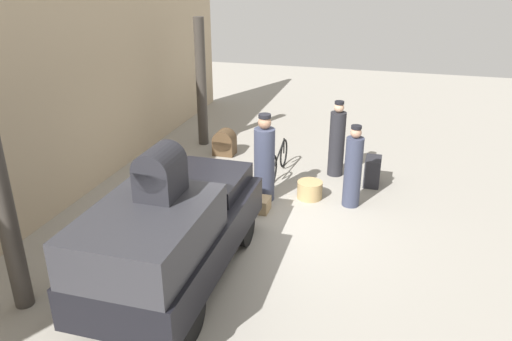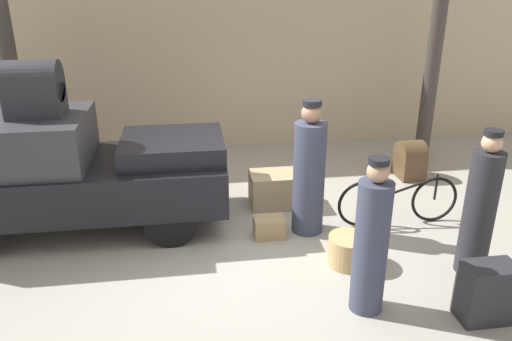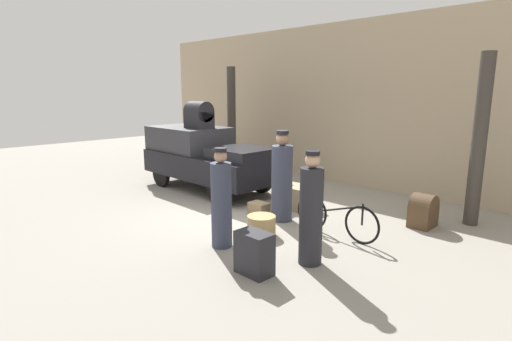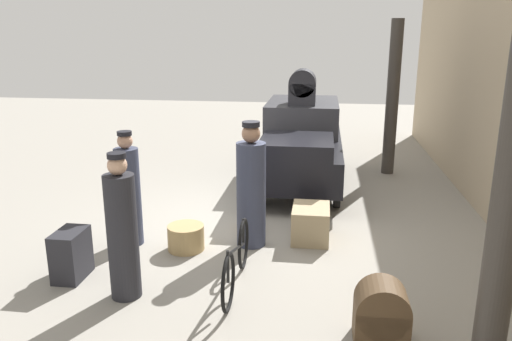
# 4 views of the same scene
# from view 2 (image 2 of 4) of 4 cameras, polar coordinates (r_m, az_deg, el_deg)

# --- Properties ---
(ground_plane) EXTENTS (30.00, 30.00, 0.00)m
(ground_plane) POSITION_cam_2_polar(r_m,az_deg,el_deg) (6.75, -1.45, -8.23)
(ground_plane) COLOR gray
(station_building_facade) EXTENTS (16.00, 0.15, 4.50)m
(station_building_facade) POSITION_cam_2_polar(r_m,az_deg,el_deg) (9.97, -4.48, 15.20)
(station_building_facade) COLOR tan
(station_building_facade) RESTS_ON ground
(canopy_pillar_left) EXTENTS (0.27, 0.27, 3.37)m
(canopy_pillar_left) POSITION_cam_2_polar(r_m,az_deg,el_deg) (9.12, -26.01, 8.90)
(canopy_pillar_left) COLOR #38332D
(canopy_pillar_left) RESTS_ON ground
(canopy_pillar_right) EXTENTS (0.27, 0.27, 3.37)m
(canopy_pillar_right) POSITION_cam_2_polar(r_m,az_deg,el_deg) (9.78, 19.43, 10.57)
(canopy_pillar_right) COLOR #38332D
(canopy_pillar_right) RESTS_ON ground
(truck) EXTENTS (3.98, 1.64, 1.64)m
(truck) POSITION_cam_2_polar(r_m,az_deg,el_deg) (7.25, -21.16, 0.26)
(truck) COLOR black
(truck) RESTS_ON ground
(bicycle) EXTENTS (1.77, 0.04, 0.73)m
(bicycle) POSITION_cam_2_polar(r_m,az_deg,el_deg) (7.35, 15.95, -3.38)
(bicycle) COLOR black
(bicycle) RESTS_ON ground
(wicker_basket) EXTENTS (0.53, 0.53, 0.37)m
(wicker_basket) POSITION_cam_2_polar(r_m,az_deg,el_deg) (6.32, 10.64, -8.95)
(wicker_basket) COLOR tan
(wicker_basket) RESTS_ON ground
(porter_lifting_near_truck) EXTENTS (0.36, 0.36, 1.78)m
(porter_lifting_near_truck) POSITION_cam_2_polar(r_m,az_deg,el_deg) (6.34, 24.20, -4.06)
(porter_lifting_near_truck) COLOR #232328
(porter_lifting_near_truck) RESTS_ON ground
(porter_carrying_trunk) EXTENTS (0.43, 0.43, 1.86)m
(porter_carrying_trunk) POSITION_cam_2_polar(r_m,az_deg,el_deg) (6.73, 6.08, -0.38)
(porter_carrying_trunk) COLOR #33384C
(porter_carrying_trunk) RESTS_ON ground
(porter_with_bicycle) EXTENTS (0.35, 0.35, 1.72)m
(porter_with_bicycle) POSITION_cam_2_polar(r_m,az_deg,el_deg) (5.28, 13.01, -8.08)
(porter_with_bicycle) COLOR #33384C
(porter_with_bicycle) RESTS_ON ground
(trunk_wicker_pale) EXTENTS (0.74, 0.56, 0.52)m
(trunk_wicker_pale) POSITION_cam_2_polar(r_m,az_deg,el_deg) (7.69, 2.12, -2.16)
(trunk_wicker_pale) COLOR #9E8966
(trunk_wicker_pale) RESTS_ON ground
(trunk_barrel_dark) EXTENTS (0.41, 0.55, 0.67)m
(trunk_barrel_dark) POSITION_cam_2_polar(r_m,az_deg,el_deg) (9.13, 17.18, 1.14)
(trunk_barrel_dark) COLOR #4C3823
(trunk_barrel_dark) RESTS_ON ground
(trunk_large_brown) EXTENTS (0.54, 0.34, 0.64)m
(trunk_large_brown) POSITION_cam_2_polar(r_m,az_deg,el_deg) (5.76, 24.88, -12.52)
(trunk_large_brown) COLOR #232328
(trunk_large_brown) RESTS_ON ground
(suitcase_tan_flat) EXTENTS (0.41, 0.30, 0.28)m
(suitcase_tan_flat) POSITION_cam_2_polar(r_m,az_deg,el_deg) (6.84, 1.48, -6.48)
(suitcase_tan_flat) COLOR #937A56
(suitcase_tan_flat) RESTS_ON ground
(trunk_on_truck_roof) EXTENTS (0.67, 0.54, 0.71)m
(trunk_on_truck_roof) POSITION_cam_2_polar(r_m,az_deg,el_deg) (7.01, -24.06, 8.48)
(trunk_on_truck_roof) COLOR #232328
(trunk_on_truck_roof) RESTS_ON truck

